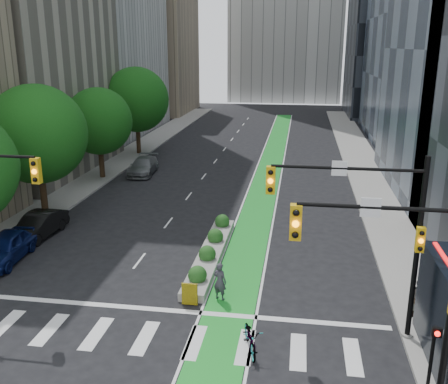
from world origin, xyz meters
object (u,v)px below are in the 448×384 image
(pedestrian_near, at_px, (420,298))
(cyclist, at_px, (220,281))
(bicycle, at_px, (250,338))
(parked_car_left_mid, at_px, (38,226))
(median_planter, at_px, (211,251))
(parked_car_left_near, at_px, (5,247))
(parked_car_left_far, at_px, (143,166))

(pedestrian_near, bearing_deg, cyclist, 73.96)
(bicycle, bearing_deg, parked_car_left_mid, 129.24)
(median_planter, height_order, parked_car_left_mid, parked_car_left_mid)
(median_planter, distance_m, pedestrian_near, 10.96)
(parked_car_left_mid, bearing_deg, cyclist, -22.39)
(bicycle, distance_m, pedestrian_near, 7.42)
(median_planter, relative_size, cyclist, 5.76)
(bicycle, bearing_deg, median_planter, 94.22)
(bicycle, xyz_separation_m, parked_car_left_near, (-13.70, 6.12, 0.24))
(parked_car_left_far, relative_size, pedestrian_near, 2.78)
(median_planter, bearing_deg, parked_car_left_near, -168.86)
(parked_car_left_mid, bearing_deg, pedestrian_near, -13.76)
(median_planter, height_order, bicycle, median_planter)
(parked_car_left_near, bearing_deg, cyclist, -16.02)
(bicycle, xyz_separation_m, pedestrian_near, (6.70, 3.17, 0.51))
(cyclist, bearing_deg, parked_car_left_near, 9.92)
(cyclist, xyz_separation_m, parked_car_left_far, (-10.43, 21.53, -0.16))
(cyclist, bearing_deg, median_planter, -53.48)
(median_planter, bearing_deg, cyclist, -74.69)
(median_planter, xyz_separation_m, parked_car_left_far, (-9.20, 17.04, 0.36))
(parked_car_left_near, relative_size, parked_car_left_mid, 1.02)
(parked_car_left_near, bearing_deg, bicycle, -28.79)
(cyclist, relative_size, parked_car_left_near, 0.39)
(parked_car_left_near, bearing_deg, parked_car_left_mid, 85.27)
(bicycle, height_order, parked_car_left_near, parked_car_left_near)
(median_planter, xyz_separation_m, cyclist, (1.23, -4.49, 0.52))
(median_planter, distance_m, parked_car_left_far, 19.37)
(cyclist, distance_m, parked_car_left_mid, 13.28)
(median_planter, height_order, parked_car_left_near, parked_car_left_near)
(cyclist, height_order, parked_car_left_near, cyclist)
(bicycle, bearing_deg, cyclist, 99.55)
(bicycle, relative_size, parked_car_left_mid, 0.46)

